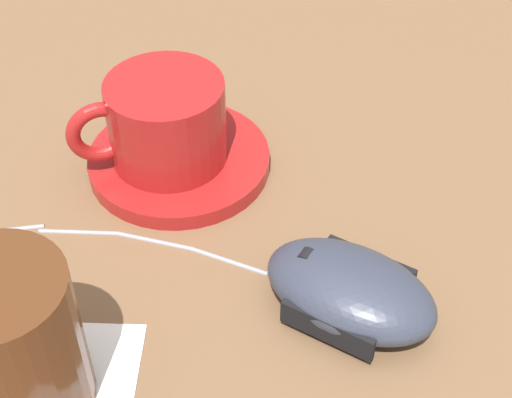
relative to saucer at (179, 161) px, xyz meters
The scene contains 6 objects.
ground_plane 0.16m from the saucer, 52.04° to the left, with size 3.00×3.00×0.00m, color brown.
saucer is the anchor object (origin of this frame).
coffee_cup 0.04m from the saucer, 57.63° to the right, with size 0.09×0.10×0.06m.
computer_mouse 0.17m from the saucer, 59.62° to the left, with size 0.08×0.12×0.04m.
mouse_cable 0.12m from the saucer, 29.53° to the right, with size 0.08×0.30×0.00m.
drinking_glass 0.21m from the saucer, ahead, with size 0.07×0.07×0.09m, color #4C2814.
Camera 1 is at (0.29, 0.07, 0.37)m, focal length 55.00 mm.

